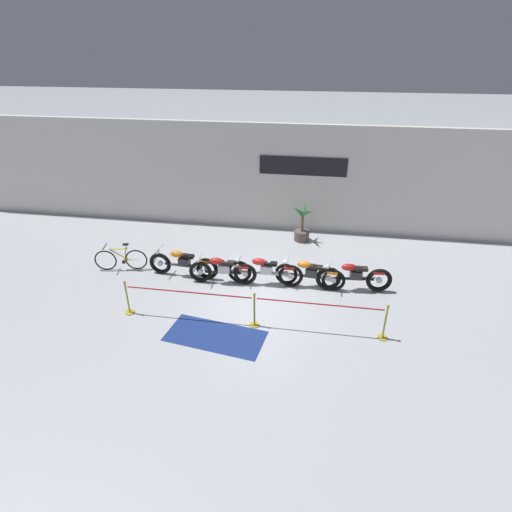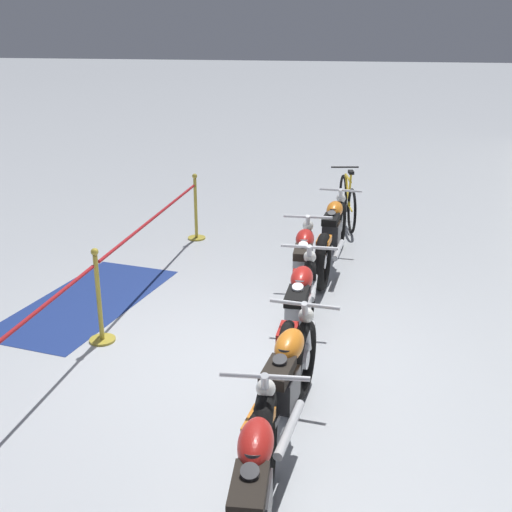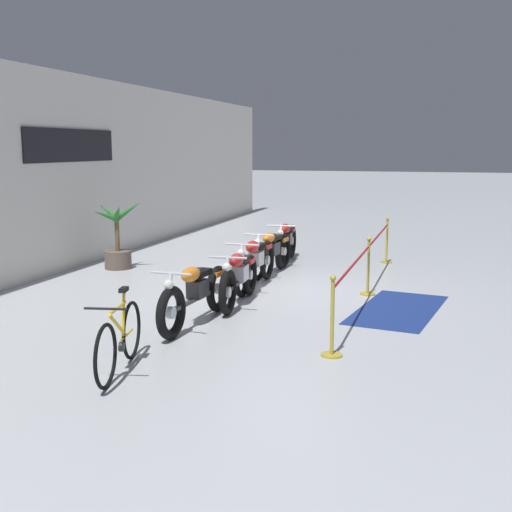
{
  "view_description": "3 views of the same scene",
  "coord_description": "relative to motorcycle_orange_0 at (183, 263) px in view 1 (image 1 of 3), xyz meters",
  "views": [
    {
      "loc": [
        1.49,
        -10.1,
        6.78
      ],
      "look_at": [
        -0.29,
        0.94,
        0.82
      ],
      "focal_mm": 28.0,
      "sensor_mm": 36.0,
      "label": 1
    },
    {
      "loc": [
        5.81,
        1.32,
        3.19
      ],
      "look_at": [
        -0.28,
        0.11,
        0.96
      ],
      "focal_mm": 45.0,
      "sensor_mm": 36.0,
      "label": 2
    },
    {
      "loc": [
        -11.33,
        -2.88,
        2.63
      ],
      "look_at": [
        0.62,
        0.76,
        0.5
      ],
      "focal_mm": 45.0,
      "sensor_mm": 36.0,
      "label": 3
    }
  ],
  "objects": [
    {
      "name": "potted_palm_left_of_row",
      "position": [
        3.67,
        3.34,
        0.1
      ],
      "size": [
        0.96,
        1.07,
        1.54
      ],
      "color": "brown",
      "rests_on": "ground"
    },
    {
      "name": "stanchion_mid_left",
      "position": [
        2.72,
        -2.22,
        -0.11
      ],
      "size": [
        0.28,
        0.28,
        1.05
      ],
      "color": "gold",
      "rests_on": "ground"
    },
    {
      "name": "stanchion_mid_right",
      "position": [
        6.1,
        -2.22,
        -0.11
      ],
      "size": [
        0.28,
        0.28,
        1.05
      ],
      "color": "gold",
      "rests_on": "ground"
    },
    {
      "name": "ground_plane",
      "position": [
        2.66,
        -0.7,
        -0.47
      ],
      "size": [
        120.0,
        120.0,
        0.0
      ],
      "primitive_type": "plane",
      "color": "#B2B7BC"
    },
    {
      "name": "floor_banner",
      "position": [
        1.78,
        -2.84,
        -0.46
      ],
      "size": [
        2.73,
        1.57,
        0.01
      ],
      "primitive_type": "cube",
      "rotation": [
        0.0,
        0.0,
        -0.15
      ],
      "color": "navy",
      "rests_on": "ground"
    },
    {
      "name": "back_wall",
      "position": [
        2.66,
        4.42,
        1.64
      ],
      "size": [
        28.0,
        0.29,
        4.2
      ],
      "color": "silver",
      "rests_on": "ground"
    },
    {
      "name": "motorcycle_red_4",
      "position": [
        5.44,
        -0.0,
        0.01
      ],
      "size": [
        2.33,
        0.62,
        0.97
      ],
      "color": "black",
      "rests_on": "ground"
    },
    {
      "name": "bicycle",
      "position": [
        -2.19,
        0.07,
        -0.07
      ],
      "size": [
        1.72,
        0.53,
        0.97
      ],
      "color": "black",
      "rests_on": "ground"
    },
    {
      "name": "motorcycle_orange_0",
      "position": [
        0.0,
        0.0,
        0.0
      ],
      "size": [
        2.37,
        0.62,
        0.95
      ],
      "color": "black",
      "rests_on": "ground"
    },
    {
      "name": "stanchion_far_left",
      "position": [
        1.36,
        -2.22,
        0.23
      ],
      "size": [
        7.06,
        0.28,
        1.05
      ],
      "color": "gold",
      "rests_on": "ground"
    },
    {
      "name": "motorcycle_red_2",
      "position": [
        2.7,
        -0.1,
        0.02
      ],
      "size": [
        2.4,
        0.62,
        0.97
      ],
      "color": "black",
      "rests_on": "ground"
    },
    {
      "name": "motorcycle_orange_3",
      "position": [
        4.09,
        -0.03,
        0.01
      ],
      "size": [
        2.21,
        0.62,
        0.94
      ],
      "color": "black",
      "rests_on": "ground"
    },
    {
      "name": "motorcycle_red_1",
      "position": [
        1.37,
        -0.22,
        0.0
      ],
      "size": [
        2.17,
        0.62,
        0.95
      ],
      "color": "black",
      "rests_on": "ground"
    }
  ]
}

